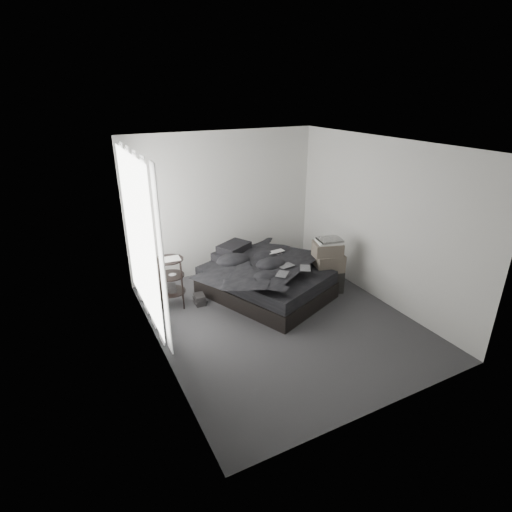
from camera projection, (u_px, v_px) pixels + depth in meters
name	position (u px, v px, depth m)	size (l,w,h in m)	color
floor	(280.00, 319.00, 6.09)	(3.60, 4.20, 0.01)	#333335
ceiling	(285.00, 144.00, 5.08)	(3.60, 4.20, 0.01)	white
wall_back	(224.00, 204.00, 7.31)	(3.60, 0.01, 2.60)	silver
wall_front	(393.00, 307.00, 3.87)	(3.60, 0.01, 2.60)	silver
wall_left	(154.00, 263.00, 4.83)	(0.01, 4.20, 2.60)	silver
wall_right	(379.00, 221.00, 6.34)	(0.01, 4.20, 2.60)	silver
window_left	(139.00, 237.00, 5.56)	(0.02, 2.00, 2.30)	white
curtain_left	(143.00, 241.00, 5.60)	(0.06, 2.12, 2.48)	white
bed	(266.00, 288.00, 6.77)	(1.49, 1.97, 0.27)	black
mattress	(266.00, 275.00, 6.68)	(1.43, 1.91, 0.21)	black
duvet	(268.00, 264.00, 6.56)	(1.45, 1.68, 0.23)	black
pillow_lower	(231.00, 255.00, 7.04)	(0.59, 0.40, 0.13)	black
pillow_upper	(234.00, 247.00, 7.02)	(0.55, 0.38, 0.12)	black
laptop	(277.00, 249.00, 6.82)	(0.31, 0.20, 0.02)	silver
comic_a	(282.00, 270.00, 6.06)	(0.25, 0.16, 0.01)	black
comic_b	(286.00, 261.00, 6.35)	(0.25, 0.16, 0.01)	black
comic_c	(306.00, 263.00, 6.26)	(0.25, 0.16, 0.01)	black
side_stand	(171.00, 283.00, 6.34)	(0.44, 0.44, 0.80)	black
papers	(170.00, 259.00, 6.17)	(0.31, 0.23, 0.02)	white
floor_books	(200.00, 300.00, 6.50)	(0.16, 0.22, 0.16)	black
box_lower	(326.00, 280.00, 6.92)	(0.52, 0.41, 0.38)	black
box_mid	(328.00, 262.00, 6.78)	(0.48, 0.38, 0.29)	#554D43
box_upper	(328.00, 248.00, 6.69)	(0.46, 0.37, 0.20)	#554D43
art_book_white	(329.00, 242.00, 6.65)	(0.39, 0.32, 0.04)	silver
art_book_snake	(330.00, 240.00, 6.63)	(0.38, 0.30, 0.04)	silver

